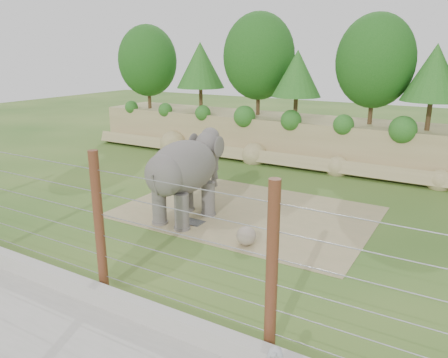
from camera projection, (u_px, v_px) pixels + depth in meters
The scene contains 9 objects.
ground at pixel (196, 235), 15.81m from camera, with size 90.00×90.00×0.00m, color #2D5D1E.
back_embankment at pixel (328, 95), 24.87m from camera, with size 30.00×5.52×8.77m.
dirt_patch at pixel (247, 212), 18.04m from camera, with size 10.00×7.00×0.02m, color #958B61.
drain_grate at pixel (191, 222), 16.93m from camera, with size 1.00×0.60×0.03m, color #262628.
elephant at pixel (184, 179), 16.79m from camera, with size 1.75×4.08×3.30m, color #605A56, non-canonical shape.
stone_ball at pixel (246, 236), 14.84m from camera, with size 0.67×0.67×0.67m, color gray.
retaining_wall at pixel (90, 291), 11.60m from camera, with size 26.00×0.35×0.50m, color #AFADA3.
walkway at pixel (25, 341), 10.02m from camera, with size 26.00×4.00×0.01m, color #AFADA3.
barrier_fence at pixel (99, 224), 11.52m from camera, with size 20.26×0.26×4.00m.
Camera 1 is at (8.30, -12.05, 6.40)m, focal length 35.00 mm.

